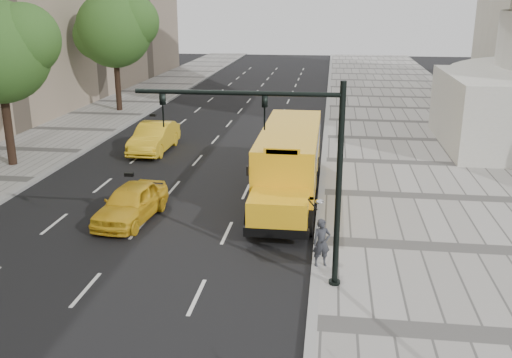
# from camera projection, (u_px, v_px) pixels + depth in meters

# --- Properties ---
(ground) EXTENTS (140.00, 140.00, 0.00)m
(ground) POSITION_uv_depth(u_px,v_px,m) (194.00, 189.00, 26.91)
(ground) COLOR black
(ground) RESTS_ON ground
(sidewalk_museum) EXTENTS (12.00, 140.00, 0.15)m
(sidewalk_museum) POSITION_uv_depth(u_px,v_px,m) (457.00, 199.00, 25.37)
(sidewalk_museum) COLOR #989590
(sidewalk_museum) RESTS_ON ground
(curb_museum) EXTENTS (0.30, 140.00, 0.15)m
(curb_museum) POSITION_uv_depth(u_px,v_px,m) (321.00, 193.00, 26.13)
(curb_museum) COLOR gray
(curb_museum) RESTS_ON ground
(curb_far) EXTENTS (0.30, 140.00, 0.15)m
(curb_far) POSITION_uv_depth(u_px,v_px,m) (34.00, 181.00, 27.89)
(curb_far) COLOR gray
(curb_far) RESTS_ON ground
(tree_b) EXTENTS (5.87, 5.21, 8.65)m
(tree_b) POSITION_uv_depth(u_px,v_px,m) (0.00, 51.00, 28.71)
(tree_b) COLOR black
(tree_b) RESTS_ON ground
(tree_c) EXTENTS (6.50, 5.77, 9.26)m
(tree_c) POSITION_uv_depth(u_px,v_px,m) (115.00, 29.00, 43.69)
(tree_c) COLOR black
(tree_c) RESTS_ON ground
(school_bus) EXTENTS (2.96, 11.56, 3.19)m
(school_bus) POSITION_uv_depth(u_px,v_px,m) (290.00, 156.00, 25.86)
(school_bus) COLOR yellow
(school_bus) RESTS_ON ground
(taxi_near) EXTENTS (2.23, 4.56, 1.50)m
(taxi_near) POSITION_uv_depth(u_px,v_px,m) (131.00, 203.00, 22.91)
(taxi_near) COLOR yellow
(taxi_near) RESTS_ON ground
(taxi_far) EXTENTS (1.82, 5.11, 1.68)m
(taxi_far) POSITION_uv_depth(u_px,v_px,m) (154.00, 138.00, 33.41)
(taxi_far) COLOR yellow
(taxi_far) RESTS_ON ground
(pedestrian) EXTENTS (0.68, 0.55, 1.62)m
(pedestrian) POSITION_uv_depth(u_px,v_px,m) (322.00, 243.00, 18.62)
(pedestrian) COLOR #2F3137
(pedestrian) RESTS_ON sidewalk_museum
(traffic_signal) EXTENTS (6.18, 0.36, 6.40)m
(traffic_signal) POSITION_uv_depth(u_px,v_px,m) (291.00, 159.00, 16.64)
(traffic_signal) COLOR black
(traffic_signal) RESTS_ON ground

